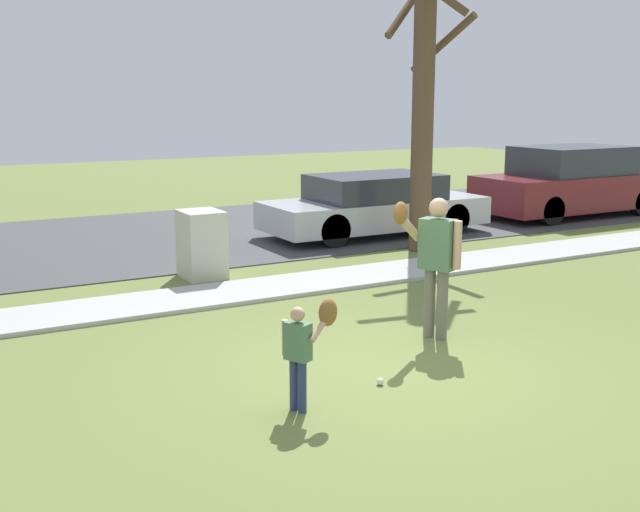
{
  "coord_description": "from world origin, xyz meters",
  "views": [
    {
      "loc": [
        -4.37,
        -6.51,
        2.83
      ],
      "look_at": [
        -0.1,
        1.18,
        1.0
      ],
      "focal_mm": 43.68,
      "sensor_mm": 36.0,
      "label": 1
    }
  ],
  "objects": [
    {
      "name": "street_tree_near",
      "position": [
        4.11,
        4.96,
        3.04
      ],
      "size": [
        1.85,
        1.89,
        5.75
      ],
      "color": "brown",
      "rests_on": "ground"
    },
    {
      "name": "baseball",
      "position": [
        -0.3,
        -0.41,
        0.04
      ],
      "size": [
        0.07,
        0.07,
        0.07
      ],
      "primitive_type": "sphere",
      "color": "white",
      "rests_on": "ground"
    },
    {
      "name": "parked_sedan_silver",
      "position": [
        4.23,
        6.7,
        0.62
      ],
      "size": [
        4.6,
        1.8,
        1.23
      ],
      "color": "silver",
      "rests_on": "road_surface"
    },
    {
      "name": "person_child",
      "position": [
        -1.23,
        -0.6,
        0.67
      ],
      "size": [
        0.54,
        0.32,
        1.03
      ],
      "rotation": [
        0.0,
        0.0,
        0.44
      ],
      "color": "navy",
      "rests_on": "ground"
    },
    {
      "name": "parked_suv_maroon",
      "position": [
        9.7,
        6.63,
        0.79
      ],
      "size": [
        4.7,
        1.9,
        1.63
      ],
      "color": "maroon",
      "rests_on": "road_surface"
    },
    {
      "name": "utility_cabinet",
      "position": [
        -0.19,
        4.85,
        0.53
      ],
      "size": [
        0.61,
        0.73,
        1.06
      ],
      "primitive_type": "cube",
      "color": "beige",
      "rests_on": "ground"
    },
    {
      "name": "ground_plane",
      "position": [
        0.0,
        3.5,
        0.0
      ],
      "size": [
        48.0,
        48.0,
        0.0
      ],
      "primitive_type": "plane",
      "color": "olive"
    },
    {
      "name": "road_surface",
      "position": [
        0.0,
        8.6,
        0.01
      ],
      "size": [
        36.0,
        6.8,
        0.02
      ],
      "primitive_type": "cube",
      "color": "#424244",
      "rests_on": "ground"
    },
    {
      "name": "sidewalk_strip",
      "position": [
        0.0,
        3.6,
        0.03
      ],
      "size": [
        36.0,
        1.2,
        0.06
      ],
      "primitive_type": "cube",
      "color": "#B2B2AD",
      "rests_on": "ground"
    },
    {
      "name": "person_adult",
      "position": [
        1.06,
        0.56,
        1.03
      ],
      "size": [
        0.83,
        0.54,
        1.67
      ],
      "rotation": [
        0.0,
        0.0,
        -2.7
      ],
      "color": "#6B6656",
      "rests_on": "ground"
    }
  ]
}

